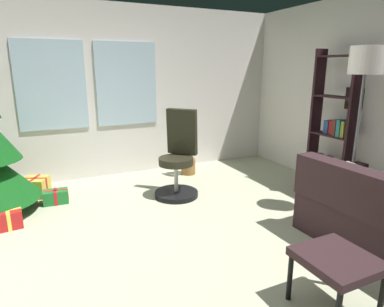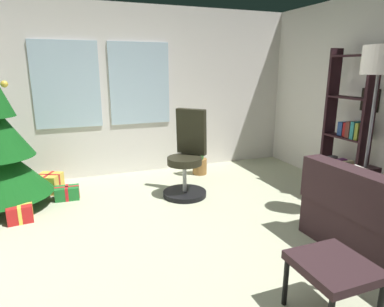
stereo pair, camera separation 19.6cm
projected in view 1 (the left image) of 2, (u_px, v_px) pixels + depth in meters
The scene contains 10 objects.
ground_plane at pixel (194, 262), 2.92m from camera, with size 5.17×5.23×0.10m, color #B6BA98.
wall_back_with_windows at pixel (116, 92), 4.91m from camera, with size 5.17×0.12×2.51m.
footstool at pixel (337, 263), 2.19m from camera, with size 0.46×0.48×0.42m.
gift_box_red at pixel (8, 219), 3.42m from camera, with size 0.28×0.26×0.20m.
gift_box_green at pixel (56, 197), 4.04m from camera, with size 0.30×0.20×0.17m.
gift_box_gold at pixel (36, 187), 4.25m from camera, with size 0.38×0.38×0.25m.
office_chair at pixel (178, 163), 4.22m from camera, with size 0.59×0.59×1.11m.
bookshelf at pixel (333, 130), 4.32m from camera, with size 0.18×0.64×1.85m.
floor_lamp at pixel (365, 75), 3.39m from camera, with size 0.34×0.34×1.83m.
potted_plant at pixel (187, 159), 5.08m from camera, with size 0.34×0.28×0.62m.
Camera 1 is at (-1.11, -2.33, 1.62)m, focal length 30.85 mm.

